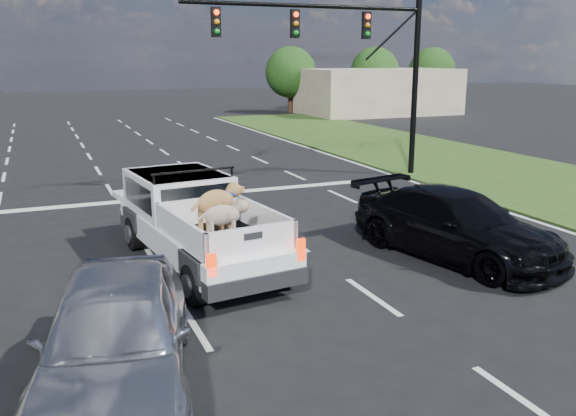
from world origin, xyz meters
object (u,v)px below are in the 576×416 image
object	(u,v)px
pickup_truck	(196,220)
silver_sedan	(115,335)
black_coupe	(456,225)
traffic_signal	(361,50)

from	to	relation	value
pickup_truck	silver_sedan	bearing A→B (deg)	-122.84
pickup_truck	black_coupe	xyz separation A→B (m)	(5.59, -1.87, -0.22)
traffic_signal	silver_sedan	xyz separation A→B (m)	(-10.42, -12.13, -3.89)
traffic_signal	pickup_truck	xyz separation A→B (m)	(-8.06, -7.23, -3.74)
traffic_signal	pickup_truck	distance (m)	11.46
silver_sedan	black_coupe	xyz separation A→B (m)	(7.95, 3.03, -0.07)
traffic_signal	silver_sedan	bearing A→B (deg)	-130.65
silver_sedan	pickup_truck	bearing A→B (deg)	76.18
black_coupe	pickup_truck	bearing A→B (deg)	148.21
traffic_signal	silver_sedan	distance (m)	16.45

